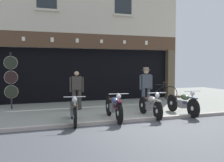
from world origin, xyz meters
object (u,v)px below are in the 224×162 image
at_px(motorcycle_left, 74,110).
at_px(shopkeeper_center, 146,85).
at_px(salesman_left, 77,89).
at_px(tyre_sign_pole, 11,78).
at_px(motorcycle_center, 150,105).
at_px(leaning_bicycle, 160,93).
at_px(motorcycle_center_right, 182,103).
at_px(advert_board_near, 130,65).
at_px(motorcycle_center_left, 114,106).

distance_m(motorcycle_left, shopkeeper_center, 3.86).
distance_m(motorcycle_left, salesman_left, 2.43).
bearing_deg(tyre_sign_pole, motorcycle_center, -36.63).
distance_m(shopkeeper_center, leaning_bicycle, 2.74).
bearing_deg(motorcycle_center, salesman_left, -42.59).
distance_m(motorcycle_center_right, advert_board_near, 5.01).
bearing_deg(leaning_bicycle, tyre_sign_pole, 109.57).
bearing_deg(motorcycle_left, salesman_left, -96.43).
bearing_deg(motorcycle_left, leaning_bicycle, -136.34).
height_order(motorcycle_center, advert_board_near, advert_board_near).
bearing_deg(shopkeeper_center, advert_board_near, -95.83).
bearing_deg(motorcycle_center, advert_board_near, -100.17).
bearing_deg(leaning_bicycle, shopkeeper_center, 153.84).
height_order(motorcycle_left, motorcycle_center, motorcycle_center).
height_order(motorcycle_center, shopkeeper_center, shopkeeper_center).
bearing_deg(shopkeeper_center, motorcycle_left, 32.80).
relative_size(motorcycle_center_right, advert_board_near, 2.24).
height_order(motorcycle_left, advert_board_near, advert_board_near).
bearing_deg(motorcycle_center, tyre_sign_pole, -31.29).
height_order(motorcycle_center_right, advert_board_near, advert_board_near).
relative_size(motorcycle_left, tyre_sign_pole, 0.87).
height_order(motorcycle_center, tyre_sign_pole, tyre_sign_pole).
relative_size(tyre_sign_pole, advert_board_near, 2.55).
bearing_deg(tyre_sign_pole, motorcycle_center_left, -46.38).
bearing_deg(motorcycle_center_right, leaning_bicycle, -106.42).
distance_m(motorcycle_left, leaning_bicycle, 6.41).
relative_size(motorcycle_left, salesman_left, 1.29).
bearing_deg(salesman_left, shopkeeper_center, 177.15).
bearing_deg(advert_board_near, tyre_sign_pole, -165.96).
xyz_separation_m(motorcycle_center, salesman_left, (-2.06, 2.29, 0.43)).
distance_m(motorcycle_center_right, tyre_sign_pole, 6.77).
bearing_deg(shopkeeper_center, motorcycle_center, 72.59).
height_order(motorcycle_center, salesman_left, salesman_left).
relative_size(salesman_left, leaning_bicycle, 0.90).
bearing_deg(motorcycle_center, motorcycle_left, 5.91).
distance_m(salesman_left, tyre_sign_pole, 2.71).
bearing_deg(motorcycle_center_right, salesman_left, -31.97).
bearing_deg(leaning_bicycle, motorcycle_center_right, 178.05).
distance_m(motorcycle_center_right, salesman_left, 4.09).
bearing_deg(salesman_left, advert_board_near, -135.01).
relative_size(motorcycle_center, tyre_sign_pole, 0.84).
bearing_deg(motorcycle_center, motorcycle_center_left, 4.67).
height_order(tyre_sign_pole, leaning_bicycle, tyre_sign_pole).
bearing_deg(leaning_bicycle, motorcycle_left, 142.30).
relative_size(motorcycle_left, shopkeeper_center, 1.17).
bearing_deg(motorcycle_center, motorcycle_center_right, -174.90).
bearing_deg(motorcycle_center_left, motorcycle_center, -174.42).
distance_m(motorcycle_center, advert_board_near, 5.18).
bearing_deg(salesman_left, tyre_sign_pole, -15.29).
bearing_deg(motorcycle_left, motorcycle_center, -171.30).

